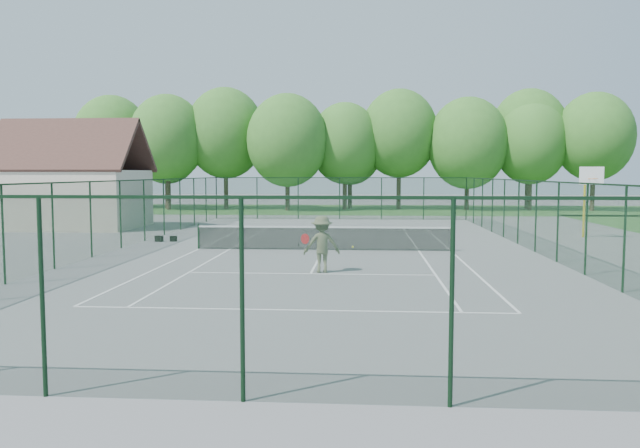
{
  "coord_description": "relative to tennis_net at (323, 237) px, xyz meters",
  "views": [
    {
      "loc": [
        1.75,
        -26.8,
        3.35
      ],
      "look_at": [
        0.0,
        -2.0,
        1.3
      ],
      "focal_mm": 35.0,
      "sensor_mm": 36.0,
      "label": 1
    }
  ],
  "objects": [
    {
      "name": "fence_enclosure",
      "position": [
        0.0,
        0.0,
        0.98
      ],
      "size": [
        18.05,
        36.05,
        3.02
      ],
      "color": "#193821",
      "rests_on": "ground"
    },
    {
      "name": "basketball_goal",
      "position": [
        13.16,
        5.88,
        1.99
      ],
      "size": [
        1.2,
        1.43,
        3.65
      ],
      "color": "gold",
      "rests_on": "ground"
    },
    {
      "name": "utility_building",
      "position": [
        -16.0,
        10.0,
        2.54
      ],
      "size": [
        8.6,
        6.27,
        6.63
      ],
      "color": "beige",
      "rests_on": "ground"
    },
    {
      "name": "court_lines",
      "position": [
        0.0,
        0.0,
        -0.57
      ],
      "size": [
        11.05,
        23.85,
        0.01
      ],
      "color": "white",
      "rests_on": "ground"
    },
    {
      "name": "ground",
      "position": [
        0.0,
        0.0,
        -0.58
      ],
      "size": [
        140.0,
        140.0,
        0.0
      ],
      "primitive_type": "plane",
      "color": "slate",
      "rests_on": "ground"
    },
    {
      "name": "tennis_net",
      "position": [
        0.0,
        0.0,
        0.0
      ],
      "size": [
        11.08,
        0.08,
        1.1
      ],
      "color": "black",
      "rests_on": "ground"
    },
    {
      "name": "grass_far",
      "position": [
        0.0,
        30.0,
        -0.57
      ],
      "size": [
        80.0,
        16.0,
        0.01
      ],
      "primitive_type": "cube",
      "color": "#366B2A",
      "rests_on": "ground"
    },
    {
      "name": "tree_line_far",
      "position": [
        0.0,
        30.0,
        5.42
      ],
      "size": [
        39.4,
        6.4,
        9.7
      ],
      "color": "#402A1F",
      "rests_on": "ground"
    },
    {
      "name": "sports_bag_a",
      "position": [
        -8.2,
        2.74,
        -0.43
      ],
      "size": [
        0.4,
        0.28,
        0.29
      ],
      "primitive_type": "cube",
      "rotation": [
        0.0,
        0.0,
        -0.19
      ],
      "color": "black",
      "rests_on": "ground"
    },
    {
      "name": "sports_bag_b",
      "position": [
        -7.52,
        2.87,
        -0.44
      ],
      "size": [
        0.39,
        0.29,
        0.27
      ],
      "primitive_type": "cube",
      "rotation": [
        0.0,
        0.0,
        0.23
      ],
      "color": "black",
      "rests_on": "ground"
    },
    {
      "name": "tennis_player",
      "position": [
        0.35,
        -6.06,
        0.38
      ],
      "size": [
        1.93,
        0.93,
        1.9
      ],
      "color": "#52583D",
      "rests_on": "ground"
    }
  ]
}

